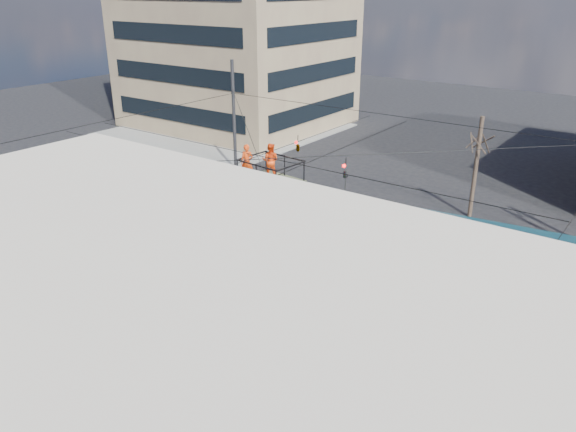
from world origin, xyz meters
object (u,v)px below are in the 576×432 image
at_px(city_bus, 547,277).
at_px(traffic_cone, 149,243).
at_px(parked_car_a, 33,218).
at_px(flagger, 400,289).
at_px(utility_truck, 284,231).
at_px(worker_ground, 174,234).

bearing_deg(city_bus, traffic_cone, -170.08).
height_order(traffic_cone, parked_car_a, parked_car_a).
bearing_deg(flagger, utility_truck, -96.76).
xyz_separation_m(worker_ground, parked_car_a, (-7.95, -3.07, -0.02)).
distance_m(traffic_cone, parked_car_a, 7.32).
relative_size(city_bus, parked_car_a, 2.74).
xyz_separation_m(utility_truck, flagger, (6.11, -0.09, -1.04)).
xyz_separation_m(city_bus, parked_car_a, (-24.91, -7.65, -0.94)).
height_order(worker_ground, parked_car_a, worker_ground).
distance_m(utility_truck, traffic_cone, 7.48).
distance_m(city_bus, flagger, 5.90).
height_order(utility_truck, flagger, utility_truck).
height_order(city_bus, traffic_cone, city_bus).
xyz_separation_m(worker_ground, flagger, (12.03, 1.43, 0.16)).
distance_m(traffic_cone, flagger, 13.22).
xyz_separation_m(utility_truck, parked_car_a, (-13.87, -4.58, -1.22)).
distance_m(city_bus, traffic_cone, 18.79).
bearing_deg(city_bus, flagger, -154.44).
relative_size(utility_truck, flagger, 3.70).
height_order(traffic_cone, worker_ground, worker_ground).
bearing_deg(flagger, traffic_cone, -85.80).
height_order(flagger, parked_car_a, flagger).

